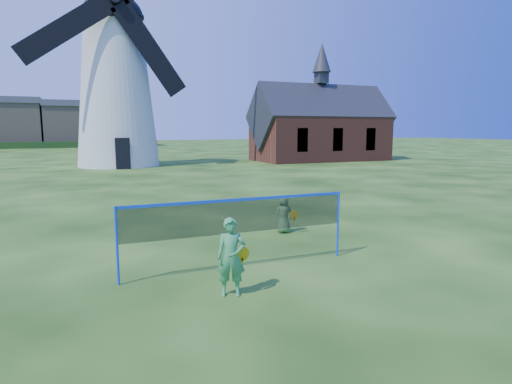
{
  "coord_description": "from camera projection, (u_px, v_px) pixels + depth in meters",
  "views": [
    {
      "loc": [
        -3.72,
        -8.91,
        3.01
      ],
      "look_at": [
        0.2,
        0.5,
        1.5
      ],
      "focal_mm": 30.04,
      "sensor_mm": 36.0,
      "label": 1
    }
  ],
  "objects": [
    {
      "name": "player_girl",
      "position": [
        231.0,
        257.0,
        7.7
      ],
      "size": [
        0.72,
        0.5,
        1.44
      ],
      "rotation": [
        0.0,
        0.0,
        -0.34
      ],
      "color": "#3C9752",
      "rests_on": "ground"
    },
    {
      "name": "player_boy",
      "position": [
        284.0,
        214.0,
        12.45
      ],
      "size": [
        0.64,
        0.43,
        1.09
      ],
      "rotation": [
        0.0,
        0.0,
        3.04
      ],
      "color": "#558741",
      "rests_on": "ground"
    },
    {
      "name": "windmill",
      "position": [
        116.0,
        82.0,
        34.07
      ],
      "size": [
        13.85,
        6.41,
        19.3
      ],
      "color": "silver",
      "rests_on": "ground"
    },
    {
      "name": "badminton_net",
      "position": [
        239.0,
        217.0,
        9.12
      ],
      "size": [
        5.05,
        0.05,
        1.55
      ],
      "color": "blue",
      "rests_on": "ground"
    },
    {
      "name": "ground",
      "position": [
        256.0,
        259.0,
        9.99
      ],
      "size": [
        220.0,
        220.0,
        0.0
      ],
      "primitive_type": "plane",
      "color": "black",
      "rests_on": "ground"
    },
    {
      "name": "chapel",
      "position": [
        320.0,
        128.0,
        41.05
      ],
      "size": [
        12.95,
        6.28,
        10.95
      ],
      "color": "brown",
      "rests_on": "ground"
    }
  ]
}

